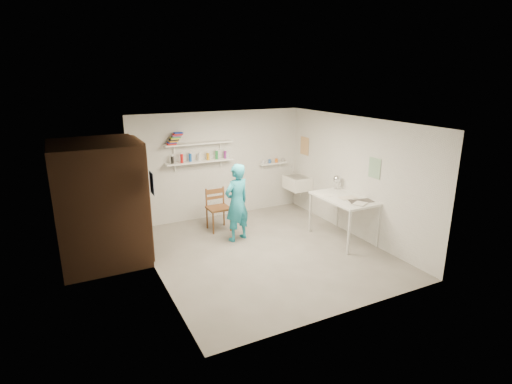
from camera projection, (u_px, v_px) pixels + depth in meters
name	position (u px, v px, depth m)	size (l,w,h in m)	color
floor	(266.00, 252.00, 7.44)	(4.00, 4.50, 0.02)	slate
ceiling	(267.00, 121.00, 6.75)	(4.00, 4.50, 0.02)	silver
wall_back	(219.00, 165.00, 9.03)	(4.00, 0.02, 2.40)	silver
wall_front	(348.00, 233.00, 5.16)	(4.00, 0.02, 2.40)	silver
wall_left	(153.00, 206.00, 6.23)	(0.02, 4.50, 2.40)	silver
wall_right	(355.00, 177.00, 7.96)	(0.02, 4.50, 2.40)	silver
doorway_recess	(141.00, 200.00, 7.19)	(0.02, 0.90, 2.00)	black
corridor_box	(99.00, 202.00, 6.87)	(1.40, 1.50, 2.10)	brown
door_lintel	(138.00, 142.00, 6.90)	(0.06, 1.05, 0.10)	brown
door_jamb_near	(149.00, 207.00, 6.77)	(0.06, 0.10, 2.00)	brown
door_jamb_far	(137.00, 192.00, 7.63)	(0.06, 0.10, 2.00)	brown
shelf_lower	(200.00, 162.00, 8.66)	(1.50, 0.22, 0.03)	white
shelf_upper	(199.00, 143.00, 8.55)	(1.50, 0.22, 0.03)	white
ledge_shelf	(273.00, 163.00, 9.56)	(0.70, 0.14, 0.03)	white
poster_left	(152.00, 183.00, 6.18)	(0.01, 0.28, 0.36)	#334C7F
poster_right_a	(305.00, 146.00, 9.40)	(0.01, 0.34, 0.42)	#995933
poster_right_b	(375.00, 168.00, 7.40)	(0.01, 0.30, 0.38)	#3F724C
belfast_sink	(297.00, 183.00, 9.45)	(0.48, 0.60, 0.30)	white
man	(237.00, 203.00, 7.76)	(0.56, 0.37, 1.55)	teal
wall_clock	(235.00, 187.00, 7.89)	(0.28, 0.28, 0.04)	beige
wooden_chair	(218.00, 208.00, 8.35)	(0.45, 0.43, 0.96)	brown
work_table	(343.00, 218.00, 7.88)	(0.79, 1.31, 0.88)	silver
desk_lamp	(337.00, 179.00, 8.23)	(0.16, 0.16, 0.16)	silver
spray_cans	(200.00, 157.00, 8.63)	(1.26, 0.06, 0.17)	black
book_stack	(175.00, 138.00, 8.28)	(0.34, 0.14, 0.25)	red
ledge_pots	(273.00, 161.00, 9.54)	(0.48, 0.07, 0.09)	silver
papers	(344.00, 197.00, 7.75)	(0.30, 0.22, 0.02)	silver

